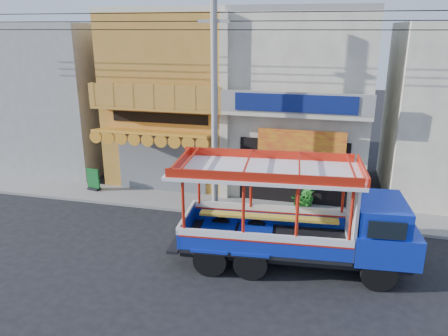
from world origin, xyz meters
name	(u,v)px	position (x,y,z in m)	size (l,w,h in m)	color
ground	(218,253)	(0.00, 0.00, 0.00)	(90.00, 90.00, 0.00)	black
sidewalk	(242,207)	(0.00, 4.00, 0.06)	(30.00, 2.00, 0.12)	slate
shophouse_left	(182,96)	(-4.00, 7.96, 4.11)	(6.00, 7.50, 8.24)	#A87D25
shophouse_right	(302,100)	(2.00, 7.96, 4.11)	(6.00, 6.75, 8.24)	#B4A793
party_pilaster	(224,111)	(-1.00, 4.85, 4.00)	(0.35, 0.30, 8.00)	#B4A793
filler_building_left	(60,97)	(-11.00, 8.00, 3.80)	(6.00, 6.00, 7.60)	gray
utility_pole	(218,92)	(-0.85, 3.30, 5.03)	(28.00, 0.26, 9.00)	gray
songthaew_truck	(311,219)	(3.04, -0.14, 1.69)	(7.69, 3.05, 3.51)	black
green_sign	(93,181)	(-7.15, 4.24, 0.55)	(0.68, 0.40, 1.03)	black
potted_plant_a	(301,202)	(2.49, 3.77, 0.64)	(0.93, 0.80, 1.03)	#1F641C
potted_plant_b	(305,199)	(2.61, 4.16, 0.65)	(0.58, 0.47, 1.06)	#1F641C
potted_plant_c	(307,195)	(2.66, 4.70, 0.63)	(0.57, 0.57, 1.01)	#1F641C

